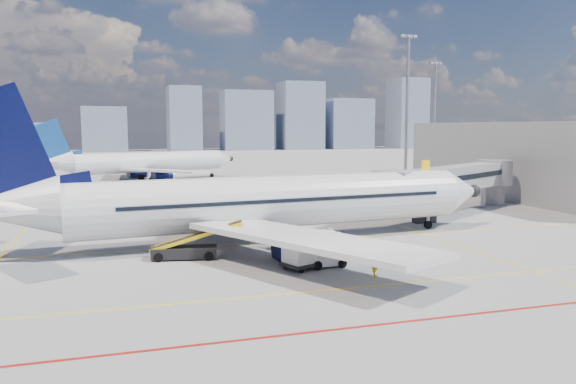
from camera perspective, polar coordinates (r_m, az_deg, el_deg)
The scene contains 13 objects.
ground at distance 38.41m, azimuth 1.29°, elevation -7.48°, with size 420.00×420.00×0.00m, color gray.
apron_markings at distance 34.65m, azimuth 2.41°, elevation -9.04°, with size 90.00×35.12×0.01m.
jet_bridge at distance 63.27m, azimuth 16.94°, elevation 1.25°, with size 23.55×15.78×6.30m.
terminal_block at distance 80.31m, azimuth 23.13°, elevation 2.98°, with size 10.00×42.00×10.00m.
floodlight_mast_ne at distance 103.21m, azimuth 12.00°, elevation 8.83°, with size 3.20×0.61×25.45m.
floodlight_mast_far at distance 147.02m, azimuth 14.66°, elevation 8.06°, with size 3.20×0.61×25.45m.
distant_skyline at distance 226.60m, azimuth -11.11°, elevation 7.29°, with size 246.87×15.66×31.23m.
main_aircraft at distance 45.28m, azimuth -3.28°, elevation -1.18°, with size 44.25×38.51×12.93m.
second_aircraft at distance 99.79m, azimuth -14.57°, elevation 2.89°, with size 34.70×29.42×10.71m.
baggage_tug at distance 37.90m, azimuth 3.73°, elevation -6.42°, with size 2.48×1.55×1.69m.
cargo_dolly at distance 37.78m, azimuth 2.39°, elevation -5.80°, with size 4.48×3.25×2.25m.
belt_loader at distance 40.81m, azimuth -10.25°, elevation -5.74°, with size 6.67×2.59×2.68m.
ramp_worker at distance 35.78m, azimuth 8.87°, elevation -7.11°, with size 0.66×0.44×1.82m, color yellow.
Camera 1 is at (-11.66, -35.38, 9.36)m, focal length 35.00 mm.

